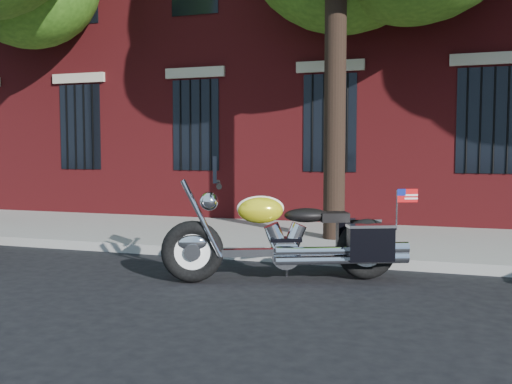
% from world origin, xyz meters
% --- Properties ---
extents(ground, '(120.00, 120.00, 0.00)m').
position_xyz_m(ground, '(0.00, 0.00, 0.00)').
color(ground, black).
rests_on(ground, ground).
extents(curb, '(40.00, 0.16, 0.15)m').
position_xyz_m(curb, '(0.00, 1.38, 0.07)').
color(curb, gray).
rests_on(curb, ground).
extents(sidewalk, '(40.00, 3.60, 0.15)m').
position_xyz_m(sidewalk, '(0.00, 3.26, 0.07)').
color(sidewalk, gray).
rests_on(sidewalk, ground).
extents(motorcycle, '(3.00, 1.59, 1.55)m').
position_xyz_m(motorcycle, '(0.49, 0.21, 0.52)').
color(motorcycle, black).
rests_on(motorcycle, ground).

